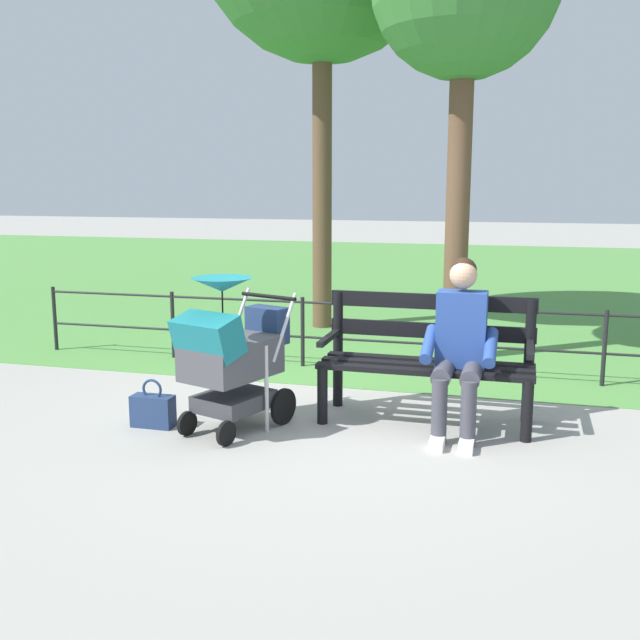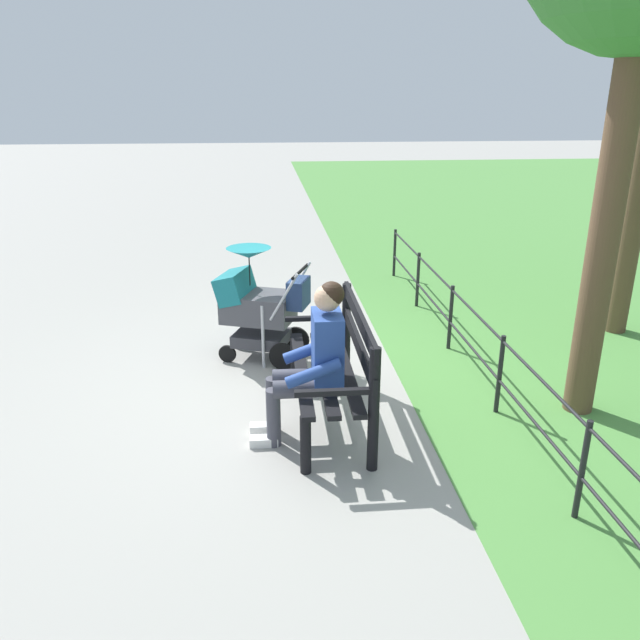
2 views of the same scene
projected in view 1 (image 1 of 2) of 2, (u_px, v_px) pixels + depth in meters
The scene contains 7 objects.
ground_plane at pixel (336, 416), 5.82m from camera, with size 60.00×60.00×0.00m, color #9E9B93.
grass_lawn at pixel (446, 278), 14.18m from camera, with size 40.00×16.00×0.01m, color #518E42.
park_bench at pixel (428, 353), 5.66m from camera, with size 1.60×0.61×0.96m.
person_on_bench at pixel (460, 342), 5.35m from camera, with size 0.53×0.74×1.28m.
stroller at pixel (231, 352), 5.39m from camera, with size 0.76×0.99×1.15m.
handbag at pixel (153, 410), 5.56m from camera, with size 0.32×0.14×0.37m.
park_fence at pixel (372, 329), 7.15m from camera, with size 7.09×0.04×0.70m.
Camera 1 is at (-1.34, 5.43, 1.81)m, focal length 41.54 mm.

